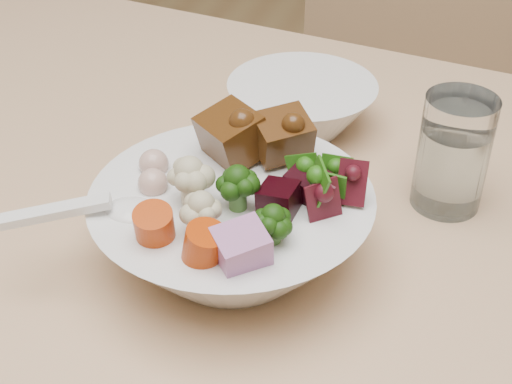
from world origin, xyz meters
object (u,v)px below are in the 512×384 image
chair_far (415,138)px  food_bowl (235,222)px  water_glass (452,157)px  side_bowl (301,106)px

chair_far → food_bowl: chair_far is taller
food_bowl → water_glass: 0.21m
food_bowl → side_bowl: (0.00, 0.23, -0.01)m
chair_far → water_glass: size_ratio=8.85×
water_glass → chair_far: bearing=95.3°
chair_far → water_glass: 0.65m
food_bowl → side_bowl: 0.23m
side_bowl → water_glass: bearing=-30.8°
water_glass → side_bowl: (-0.16, 0.10, -0.02)m
food_bowl → side_bowl: size_ratio=1.43×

